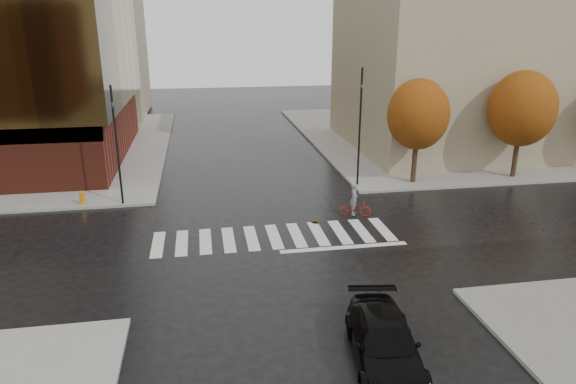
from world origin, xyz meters
name	(u,v)px	position (x,y,z in m)	size (l,w,h in m)	color
ground	(276,241)	(0.00, 0.00, 0.00)	(120.00, 120.00, 0.00)	black
sidewalk_ne	(467,133)	(21.00, 21.00, 0.07)	(30.00, 30.00, 0.15)	gray
crosswalk	(274,236)	(0.00, 0.50, 0.01)	(12.00, 3.00, 0.01)	silver
building_ne_tan	(457,31)	(17.00, 17.00, 9.15)	(16.00, 16.00, 18.00)	gray
building_nw_far	(70,19)	(-16.00, 37.00, 10.15)	(14.00, 12.00, 20.00)	gray
tree_ne_a	(418,115)	(10.00, 7.40, 4.46)	(3.80, 3.80, 6.50)	black
tree_ne_b	(522,109)	(17.00, 7.40, 4.62)	(4.20, 4.20, 6.89)	black
sedan	(384,342)	(1.90, -9.59, 0.70)	(1.95, 4.80, 1.39)	black
cyclist	(355,205)	(4.64, 2.50, 0.64)	(1.74, 1.06, 1.87)	#9C210E
traffic_light_nw	(116,139)	(-7.79, 6.30, 3.83)	(0.20, 0.18, 6.59)	black
traffic_light_ne	(360,120)	(6.30, 7.40, 4.24)	(0.16, 0.19, 7.20)	black
fire_hydrant	(82,197)	(-10.00, 6.50, 0.58)	(0.28, 0.28, 0.79)	orange
manhole	(316,222)	(2.42, 2.00, 0.01)	(0.55, 0.55, 0.01)	#473319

